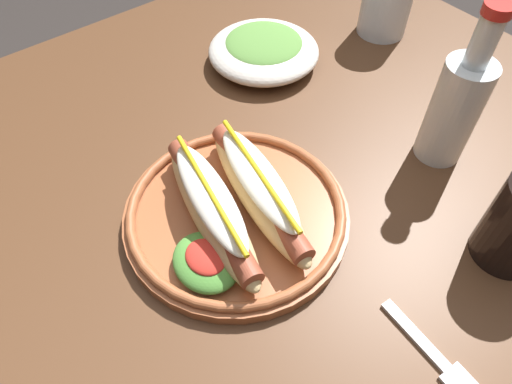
{
  "coord_description": "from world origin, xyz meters",
  "views": [
    {
      "loc": [
        0.21,
        -0.25,
        1.2
      ],
      "look_at": [
        -0.06,
        -0.04,
        0.77
      ],
      "focal_mm": 32.53,
      "sensor_mm": 36.0,
      "label": 1
    }
  ],
  "objects_px": {
    "fork": "(436,358)",
    "hot_dog_plate": "(235,209)",
    "glass_bottle": "(456,106)",
    "side_bowl": "(264,49)"
  },
  "relations": [
    {
      "from": "fork",
      "to": "hot_dog_plate",
      "type": "bearing_deg",
      "value": -163.85
    },
    {
      "from": "side_bowl",
      "to": "glass_bottle",
      "type": "bearing_deg",
      "value": 10.75
    },
    {
      "from": "fork",
      "to": "glass_bottle",
      "type": "relative_size",
      "value": 0.56
    },
    {
      "from": "hot_dog_plate",
      "to": "glass_bottle",
      "type": "relative_size",
      "value": 1.25
    },
    {
      "from": "fork",
      "to": "glass_bottle",
      "type": "height_order",
      "value": "glass_bottle"
    },
    {
      "from": "fork",
      "to": "glass_bottle",
      "type": "bearing_deg",
      "value": 131.67
    },
    {
      "from": "hot_dog_plate",
      "to": "fork",
      "type": "relative_size",
      "value": 2.23
    },
    {
      "from": "glass_bottle",
      "to": "fork",
      "type": "bearing_deg",
      "value": -52.15
    },
    {
      "from": "hot_dog_plate",
      "to": "side_bowl",
      "type": "height_order",
      "value": "hot_dog_plate"
    },
    {
      "from": "glass_bottle",
      "to": "side_bowl",
      "type": "bearing_deg",
      "value": -169.25
    }
  ]
}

